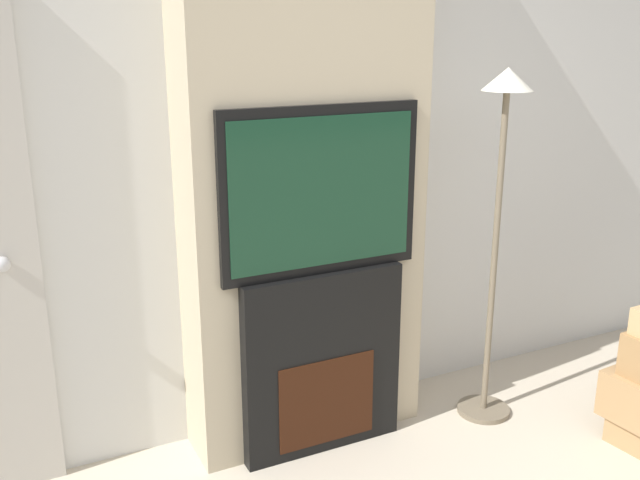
{
  "coord_description": "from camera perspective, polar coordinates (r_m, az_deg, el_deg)",
  "views": [
    {
      "loc": [
        -1.27,
        -0.88,
        1.84
      ],
      "look_at": [
        0.0,
        1.69,
        0.98
      ],
      "focal_mm": 40.0,
      "sensor_mm": 36.0,
      "label": 1
    }
  ],
  "objects": [
    {
      "name": "television",
      "position": [
        2.94,
        0.03,
        3.94
      ],
      "size": [
        0.89,
        0.07,
        0.71
      ],
      "color": "black",
      "rests_on": "fireplace"
    },
    {
      "name": "chimney_breast",
      "position": [
        3.05,
        -1.29,
        7.47
      ],
      "size": [
        1.07,
        0.31,
        2.7
      ],
      "color": "#BCAD8E",
      "rests_on": "ground_plane"
    },
    {
      "name": "wall_back",
      "position": [
        3.21,
        -2.69,
        7.93
      ],
      "size": [
        6.0,
        0.06,
        2.7
      ],
      "color": "silver",
      "rests_on": "ground_plane"
    },
    {
      "name": "fireplace",
      "position": [
        3.2,
        0.01,
        -9.68
      ],
      "size": [
        0.74,
        0.15,
        0.84
      ],
      "color": "black",
      "rests_on": "ground_plane"
    },
    {
      "name": "floor_lamp",
      "position": [
        3.32,
        14.19,
        4.26
      ],
      "size": [
        0.26,
        0.26,
        1.67
      ],
      "color": "#726651",
      "rests_on": "ground_plane"
    }
  ]
}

